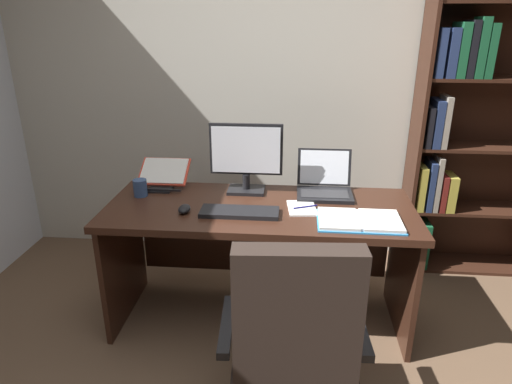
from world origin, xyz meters
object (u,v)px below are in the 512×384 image
reading_stand_with_book (164,174)px  notepad (302,208)px  open_binder (359,220)px  keyboard (240,212)px  office_chair (293,358)px  pen (305,207)px  coffee_mug (140,188)px  monitor (246,159)px  bookshelf (472,109)px  desk (261,233)px  computer_mouse (184,209)px  laptop (324,185)px

reading_stand_with_book → notepad: bearing=-19.2°
open_binder → keyboard: bearing=176.0°
office_chair → notepad: (0.03, 0.79, 0.34)m
pen → coffee_mug: (-0.97, 0.11, 0.04)m
monitor → coffee_mug: size_ratio=4.25×
bookshelf → keyboard: (-1.45, -0.89, -0.41)m
bookshelf → desk: bearing=-152.7°
open_binder → computer_mouse: bearing=177.5°
laptop → computer_mouse: 0.84m
keyboard → pen: (0.35, 0.10, 0.00)m
laptop → keyboard: size_ratio=0.77×
laptop → keyboard: (-0.47, -0.35, -0.04)m
computer_mouse → notepad: 0.64m
desk → monitor: monitor is taller
bookshelf → reading_stand_with_book: size_ratio=7.53×
computer_mouse → coffee_mug: bearing=145.8°
desk → computer_mouse: (-0.40, -0.20, 0.22)m
laptop → reading_stand_with_book: laptop is taller
office_chair → monitor: (-0.30, 1.03, 0.54)m
office_chair → open_binder: office_chair is taller
laptop → monitor: bearing=-179.3°
computer_mouse → notepad: (0.63, 0.10, -0.02)m
desk → bookshelf: size_ratio=0.75×
monitor → reading_stand_with_book: 0.54m
monitor → computer_mouse: bearing=-131.2°
laptop → notepad: bearing=-118.4°
computer_mouse → bookshelf: bearing=27.1°
laptop → open_binder: laptop is taller
bookshelf → office_chair: 2.09m
office_chair → laptop: bearing=77.4°
bookshelf → keyboard: size_ratio=5.44×
monitor → notepad: monitor is taller
computer_mouse → coffee_mug: 0.38m
bookshelf → notepad: bearing=-144.5°
monitor → laptop: size_ratio=1.33×
desk → pen: bearing=-20.9°
bookshelf → computer_mouse: size_ratio=21.97×
desk → notepad: size_ratio=8.19×
computer_mouse → reading_stand_with_book: 0.46m
office_chair → laptop: (0.16, 1.04, 0.38)m
bookshelf → laptop: size_ratio=7.08×
bookshelf → coffee_mug: 2.20m
office_chair → pen: 0.86m
desk → pen: pen is taller
monitor → desk: bearing=-56.1°
desk → keyboard: (-0.10, -0.20, 0.22)m
laptop → desk: bearing=-157.7°
bookshelf → pen: (-1.09, -0.79, -0.41)m
monitor → computer_mouse: 0.49m
coffee_mug → open_binder: bearing=-12.0°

